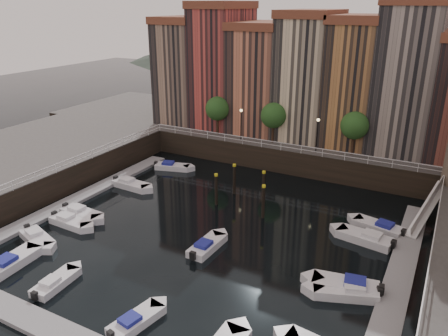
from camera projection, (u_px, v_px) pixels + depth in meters
The scene contains 25 objects.
ground at pixel (217, 228), 40.85m from camera, with size 200.00×200.00×0.00m, color black.
quay_far at pixel (306, 141), 61.73m from camera, with size 80.00×20.00×3.00m, color black.
quay_left at pixel (0, 169), 51.06m from camera, with size 20.00×36.00×3.00m, color black.
dock_left at pixel (81, 196), 47.14m from camera, with size 2.00×28.00×0.35m, color gray.
dock_right at pixel (398, 281), 32.80m from camera, with size 2.00×28.00×0.35m, color gray.
mountains at pixel (404, 46), 127.85m from camera, with size 145.00×100.00×18.00m.
far_terrace at pixel (330, 78), 54.84m from camera, with size 48.70×10.30×17.50m.
promenade_trees at pixel (278, 116), 54.09m from camera, with size 21.20×3.20×5.20m.
street_lamps at pixel (278, 124), 53.36m from camera, with size 10.36×0.36×4.18m.
railings at pixel (240, 174), 43.53m from camera, with size 36.08×34.04×0.52m.
gangway at pixel (428, 206), 40.84m from camera, with size 2.78×8.32×3.73m.
mooring_pilings at pixel (244, 190), 45.17m from camera, with size 5.81×4.15×3.78m.
boat_left_0 at pixel (37, 238), 38.42m from camera, with size 4.65×2.90×1.05m.
boat_left_1 at pixel (70, 222), 41.32m from camera, with size 4.61×1.83×1.05m.
boat_left_2 at pixel (81, 213), 42.91m from camera, with size 4.78×1.99×1.09m.
boat_left_3 at pixel (131, 184), 49.70m from camera, with size 4.89×1.98×1.11m.
boat_left_4 at pixel (172, 167), 55.19m from camera, with size 4.65×2.79×1.04m.
boat_right_1 at pixel (347, 292), 31.29m from camera, with size 4.91×3.24×1.11m.
boat_right_2 at pixel (347, 286), 31.90m from camera, with size 5.18×2.59×1.16m.
boat_right_3 at pixel (366, 238), 38.36m from camera, with size 5.18×2.57×1.16m.
boat_right_4 at pixel (379, 227), 40.32m from camera, with size 4.87×2.71×1.09m.
boat_near_0 at pixel (12, 262), 34.81m from camera, with size 2.17×5.11×1.16m.
boat_near_1 at pixel (55, 283), 32.38m from camera, with size 1.78×4.19×0.95m.
boat_near_2 at pixel (135, 321), 28.48m from camera, with size 2.21×4.29×0.96m.
boat_extra_716 at pixel (207, 246), 37.20m from camera, with size 1.78×4.51×1.03m.
Camera 1 is at (17.74, -31.54, 19.79)m, focal length 35.00 mm.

